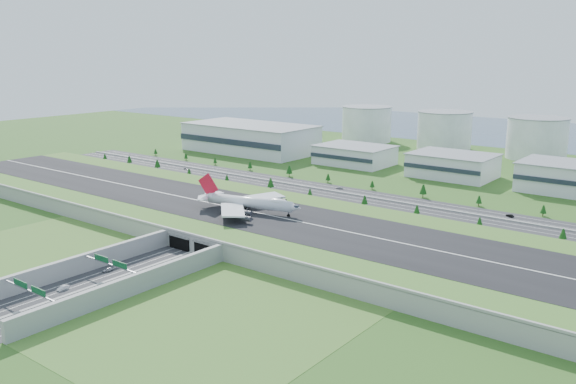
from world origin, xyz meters
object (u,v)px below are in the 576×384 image
Objects in this scene: fuel_tank_a at (367,124)px; car_4 at (186,169)px; car_2 at (179,267)px; car_0 at (107,269)px; car_1 at (63,288)px; boeing_747 at (249,202)px; car_5 at (510,216)px; car_3 at (13,324)px; car_7 at (339,188)px.

fuel_tank_a is 11.82× the size of car_4.
car_4 is at bearing -31.33° from car_2.
car_0 is at bearing 56.33° from car_2.
car_4 is (-144.71, 200.06, -0.11)m from car_1.
boeing_747 is 148.05m from car_5.
car_3 is 1.32× the size of car_4.
car_0 is 220.38m from car_5.
car_5 is at bearing 32.38° from boeing_747.
car_0 is (-2.67, -88.32, -12.50)m from boeing_747.
car_3 is (128.09, -451.50, -16.57)m from fuel_tank_a.
car_0 is 0.87× the size of car_3.
car_2 is 191.73m from car_5.
car_4 is 248.67m from car_5.
car_7 is at bearing -67.11° from car_5.
fuel_tank_a is 0.82× the size of boeing_747.
boeing_747 is at bearing -21.47° from car_5.
car_7 is (132.51, 17.19, -0.01)m from car_4.
car_5 is (106.87, 192.74, -0.04)m from car_0.
car_7 is at bearing 85.50° from car_1.
car_1 is 239.56m from car_5.
car_0 is at bearing -74.70° from fuel_tank_a.
car_0 is at bearing 90.66° from car_1.
fuel_tank_a is 10.31× the size of car_0.
fuel_tank_a reaches higher than car_5.
car_1 reaches higher than car_7.
car_5 is 115.65m from car_7.
car_2 reaches higher than car_5.
car_4 is at bearing -98.20° from fuel_tank_a.
boeing_747 is at bearing -70.21° from fuel_tank_a.
car_5 is (85.15, 171.78, -0.01)m from car_2.
car_2 is at bearing -2.90° from car_5.
boeing_747 reaches higher than car_5.
car_1 is 47.92m from car_2.
boeing_747 reaches higher than car_1.
car_0 reaches higher than car_5.
car_4 is at bearing -63.71° from car_3.
fuel_tank_a is 469.61m from car_3.
car_0 is 1.15× the size of car_4.
car_1 is at bearing -2.11° from car_5.
car_3 is at bearing -6.40° from car_7.
fuel_tank_a is 10.46× the size of car_5.
car_7 is at bearing 100.26° from car_0.
fuel_tank_a is at bearing 97.11° from boeing_747.
car_3 is 260.33m from car_5.
fuel_tank_a is 10.17× the size of car_7.
car_7 is (-8.77, 193.91, -0.11)m from car_0.
car_5 is (104.20, 104.42, -12.54)m from boeing_747.
car_2 reaches higher than car_7.
boeing_747 is at bearing -114.04° from car_4.
car_4 is at bearing 136.31° from car_0.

